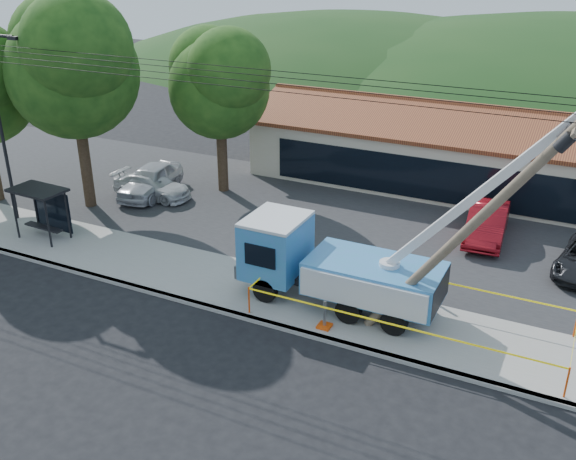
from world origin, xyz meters
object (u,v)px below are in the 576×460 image
(leaning_pole, at_px, (478,220))
(car_red, at_px, (485,240))
(utility_truck, at_px, (335,264))
(car_silver, at_px, (152,196))
(bus_shelter, at_px, (42,201))
(car_white, at_px, (153,199))

(leaning_pole, bearing_deg, car_red, 95.96)
(leaning_pole, bearing_deg, utility_truck, 169.96)
(utility_truck, xyz_separation_m, car_silver, (-13.29, 6.24, -1.77))
(utility_truck, relative_size, leaning_pole, 1.35)
(utility_truck, height_order, car_silver, utility_truck)
(car_red, bearing_deg, bus_shelter, -158.16)
(utility_truck, xyz_separation_m, bus_shelter, (-14.17, -0.40, 0.13))
(bus_shelter, relative_size, car_white, 0.58)
(utility_truck, xyz_separation_m, car_white, (-12.98, 5.92, -1.77))
(bus_shelter, xyz_separation_m, car_red, (18.18, 8.92, -1.90))
(utility_truck, height_order, bus_shelter, utility_truck)
(utility_truck, bearing_deg, leaning_pole, -10.04)
(car_silver, bearing_deg, utility_truck, -33.70)
(bus_shelter, height_order, car_white, bus_shelter)
(bus_shelter, height_order, car_silver, bus_shelter)
(leaning_pole, xyz_separation_m, car_white, (-17.98, 6.80, -4.81))
(car_red, distance_m, car_white, 17.19)
(utility_truck, relative_size, car_red, 2.45)
(utility_truck, height_order, car_white, utility_truck)
(car_silver, distance_m, car_white, 0.45)
(car_red, bearing_deg, car_silver, -176.77)
(utility_truck, distance_m, leaning_pole, 5.91)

